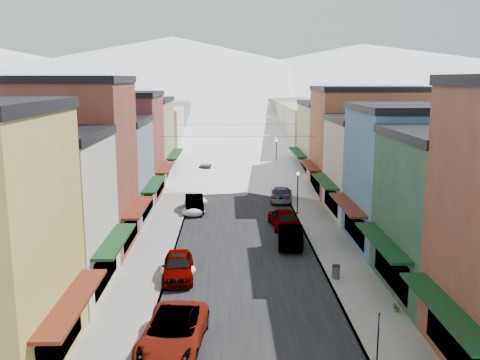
{
  "coord_description": "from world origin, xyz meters",
  "views": [
    {
      "loc": [
        -1.14,
        -17.02,
        12.34
      ],
      "look_at": [
        0.0,
        32.19,
        2.93
      ],
      "focal_mm": 40.0,
      "sensor_mm": 36.0,
      "label": 1
    }
  ],
  "objects_px": {
    "car_dark_hatch": "(194,203)",
    "streetlamp_near": "(298,187)",
    "trash_can": "(336,272)",
    "car_green_sedan": "(290,235)",
    "car_white_suv": "(173,332)",
    "car_silver_sedan": "(178,266)"
  },
  "relations": [
    {
      "from": "car_silver_sedan",
      "to": "car_green_sedan",
      "type": "relative_size",
      "value": 0.93
    },
    {
      "from": "car_silver_sedan",
      "to": "car_dark_hatch",
      "type": "relative_size",
      "value": 1.0
    },
    {
      "from": "car_silver_sedan",
      "to": "streetlamp_near",
      "type": "height_order",
      "value": "streetlamp_near"
    },
    {
      "from": "car_dark_hatch",
      "to": "trash_can",
      "type": "xyz_separation_m",
      "value": [
        9.81,
        -17.66,
        -0.2
      ]
    },
    {
      "from": "car_green_sedan",
      "to": "car_white_suv",
      "type": "bearing_deg",
      "value": 69.92
    },
    {
      "from": "car_white_suv",
      "to": "streetlamp_near",
      "type": "xyz_separation_m",
      "value": [
        8.9,
        24.44,
        1.75
      ]
    },
    {
      "from": "car_green_sedan",
      "to": "streetlamp_near",
      "type": "xyz_separation_m",
      "value": [
        1.7,
        9.06,
        1.74
      ]
    },
    {
      "from": "trash_can",
      "to": "streetlamp_near",
      "type": "bearing_deg",
      "value": 91.12
    },
    {
      "from": "car_dark_hatch",
      "to": "streetlamp_near",
      "type": "distance_m",
      "value": 9.78
    },
    {
      "from": "car_dark_hatch",
      "to": "trash_can",
      "type": "distance_m",
      "value": 20.2
    },
    {
      "from": "car_dark_hatch",
      "to": "trash_can",
      "type": "height_order",
      "value": "car_dark_hatch"
    },
    {
      "from": "car_green_sedan",
      "to": "streetlamp_near",
      "type": "distance_m",
      "value": 9.39
    },
    {
      "from": "car_dark_hatch",
      "to": "streetlamp_near",
      "type": "height_order",
      "value": "streetlamp_near"
    },
    {
      "from": "trash_can",
      "to": "car_green_sedan",
      "type": "bearing_deg",
      "value": 105.86
    },
    {
      "from": "car_dark_hatch",
      "to": "trash_can",
      "type": "relative_size",
      "value": 5.55
    },
    {
      "from": "car_white_suv",
      "to": "car_silver_sedan",
      "type": "relative_size",
      "value": 1.26
    },
    {
      "from": "car_white_suv",
      "to": "car_silver_sedan",
      "type": "bearing_deg",
      "value": 98.99
    },
    {
      "from": "car_dark_hatch",
      "to": "streetlamp_near",
      "type": "xyz_separation_m",
      "value": [
        9.5,
        -1.5,
        1.8
      ]
    },
    {
      "from": "trash_can",
      "to": "streetlamp_near",
      "type": "distance_m",
      "value": 16.28
    },
    {
      "from": "car_dark_hatch",
      "to": "car_green_sedan",
      "type": "xyz_separation_m",
      "value": [
        7.8,
        -10.56,
        0.05
      ]
    },
    {
      "from": "car_dark_hatch",
      "to": "car_green_sedan",
      "type": "distance_m",
      "value": 13.13
    },
    {
      "from": "trash_can",
      "to": "streetlamp_near",
      "type": "height_order",
      "value": "streetlamp_near"
    }
  ]
}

